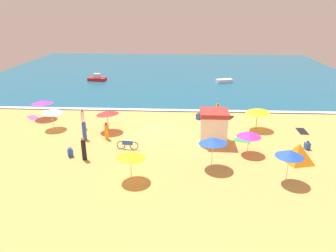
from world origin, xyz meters
name	(u,v)px	position (x,y,z in m)	size (l,w,h in m)	color
ground_plane	(158,131)	(0.00, 0.00, 0.00)	(60.00, 60.00, 0.00)	#E0A856
ocean_water	(171,72)	(0.00, 28.00, 0.05)	(60.00, 44.00, 0.10)	#196084
wave_breaker_foam	(163,110)	(0.00, 6.30, 0.10)	(57.00, 0.70, 0.01)	white
lifeguard_cabana	(214,126)	(4.91, -2.24, 1.44)	(2.37, 2.37, 2.82)	white
beach_umbrella_0	(213,140)	(4.45, -6.82, 2.11)	(2.92, 2.92, 2.41)	silver
beach_umbrella_1	(42,102)	(-12.23, 3.15, 1.75)	(2.76, 2.77, 1.99)	silver
beach_umbrella_2	(290,153)	(9.29, -8.64, 2.07)	(2.21, 2.21, 2.31)	silver
beach_umbrella_3	(130,156)	(-1.10, -8.94, 1.79)	(2.75, 2.74, 2.02)	silver
beach_umbrella_4	(258,111)	(9.26, 1.10, 1.81)	(3.14, 3.13, 2.09)	#4C3823
beach_umbrella_5	(107,112)	(-4.70, -0.07, 1.82)	(2.84, 2.83, 2.10)	#4C3823
beach_umbrella_6	(249,134)	(7.49, -4.38, 1.68)	(2.17, 2.17, 1.92)	silver
beach_umbrella_7	(52,111)	(-10.06, 0.22, 1.73)	(2.52, 2.51, 1.94)	silver
beach_tent	(298,153)	(10.97, -5.74, 0.75)	(2.39, 2.32, 1.50)	orange
parked_bicycle	(127,145)	(-2.20, -4.08, 0.38)	(1.82, 0.20, 0.76)	black
beachgoer_0	(217,112)	(5.80, 3.72, 0.83)	(0.52, 0.52, 1.76)	orange
beachgoer_1	(198,116)	(3.87, 3.65, 0.34)	(0.56, 0.56, 0.80)	blue
beachgoer_2	(84,130)	(-6.30, -2.23, 0.86)	(0.43, 0.43, 1.82)	blue
beachgoer_4	(83,119)	(-7.28, 0.55, 0.91)	(0.43, 0.43, 1.89)	white
beachgoer_5	(107,131)	(-4.37, -2.09, 0.76)	(0.42, 0.42, 1.59)	orange
beachgoer_6	(84,149)	(-5.16, -6.14, 0.87)	(0.43, 0.43, 1.83)	black
beachgoer_7	(307,145)	(12.51, -3.32, 0.33)	(0.45, 0.45, 0.79)	blue
beachgoer_8	(70,152)	(-6.42, -5.66, 0.37)	(0.52, 0.52, 0.85)	blue
beach_towel_0	(229,117)	(7.14, 4.42, 0.01)	(1.27, 1.44, 0.01)	black
beach_towel_1	(302,131)	(13.49, 0.73, 0.01)	(0.87, 1.80, 0.01)	black
beach_towel_2	(243,141)	(7.52, -1.84, 0.01)	(1.69, 1.31, 0.01)	green
beach_towel_3	(33,117)	(-13.54, 3.27, 0.01)	(1.68, 1.72, 0.01)	#D84CA5
small_boat_0	(97,78)	(-11.22, 20.70, 0.45)	(2.83, 1.70, 1.10)	red
small_boat_1	(224,81)	(8.38, 20.42, 0.36)	(2.61, 1.69, 0.51)	white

